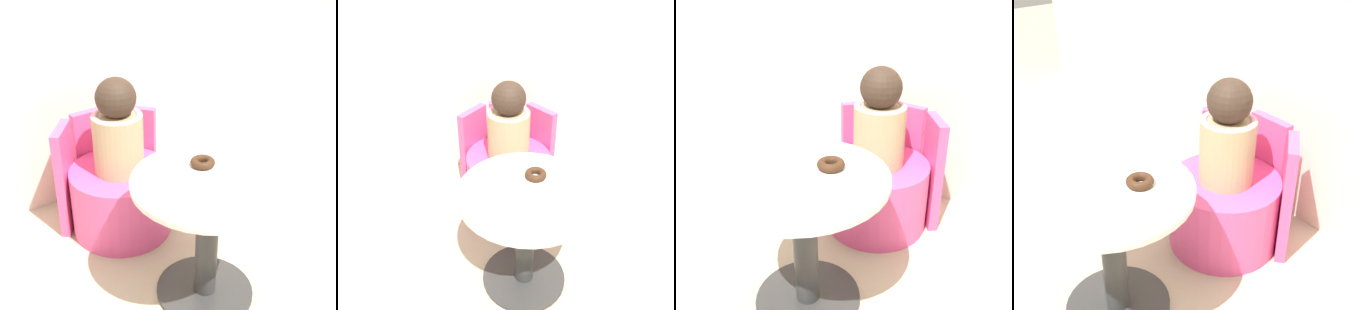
% 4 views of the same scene
% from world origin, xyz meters
% --- Properties ---
extents(ground_plane, '(12.00, 12.00, 0.00)m').
position_xyz_m(ground_plane, '(0.00, 0.00, 0.00)').
color(ground_plane, '#B7A88E').
extents(round_table, '(0.67, 0.67, 0.62)m').
position_xyz_m(round_table, '(-0.07, -0.03, 0.42)').
color(round_table, '#333333').
rests_on(round_table, ground_plane).
extents(tub_chair, '(0.55, 0.55, 0.38)m').
position_xyz_m(tub_chair, '(-0.12, 0.64, 0.19)').
color(tub_chair, '#E54C8C').
rests_on(tub_chair, ground_plane).
extents(booth_backrest, '(0.65, 0.24, 0.62)m').
position_xyz_m(booth_backrest, '(-0.12, 0.87, 0.31)').
color(booth_backrest, '#E54C8C').
rests_on(booth_backrest, ground_plane).
extents(child_figure, '(0.26, 0.26, 0.52)m').
position_xyz_m(child_figure, '(-0.12, 0.64, 0.61)').
color(child_figure, tan).
rests_on(child_figure, tub_chair).
extents(donut, '(0.11, 0.11, 0.03)m').
position_xyz_m(donut, '(-0.02, 0.09, 0.64)').
color(donut, '#3D2314').
rests_on(donut, round_table).
extents(paper_napkin, '(0.14, 0.14, 0.01)m').
position_xyz_m(paper_napkin, '(-0.10, -0.16, 0.63)').
color(paper_napkin, white).
rests_on(paper_napkin, round_table).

